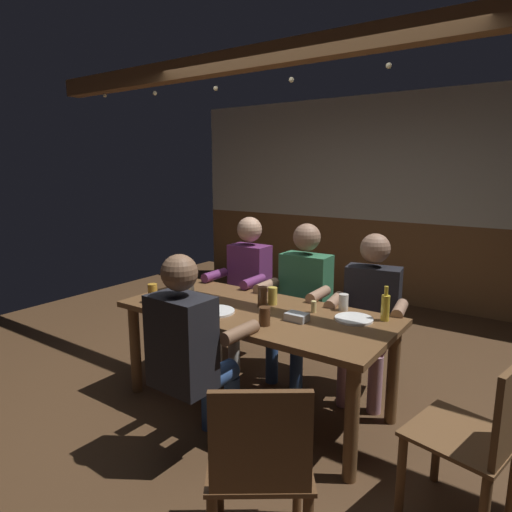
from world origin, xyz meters
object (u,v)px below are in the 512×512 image
(person_2, at_px, (370,308))
(person_3, at_px, (190,347))
(person_1, at_px, (302,293))
(plate_0, at_px, (354,319))
(person_0, at_px, (244,283))
(bottle_0, at_px, (385,307))
(chair_empty_near_left, at_px, (260,467))
(pint_glass_4, at_px, (265,316))
(pint_glass_3, at_px, (344,302))
(condiment_caddy, at_px, (297,317))
(pint_glass_2, at_px, (153,293))
(table_candle, at_px, (314,307))
(pint_glass_0, at_px, (190,289))
(dining_table, at_px, (256,323))
(plate_1, at_px, (215,311))
(pint_glass_5, at_px, (273,296))
(bottle_1, at_px, (183,297))
(pint_glass_1, at_px, (262,297))
(chair_empty_near_right, at_px, (480,437))

(person_2, bearing_deg, person_3, 56.82)
(person_1, relative_size, plate_0, 5.08)
(person_0, bearing_deg, bottle_0, 164.66)
(person_0, distance_m, chair_empty_near_left, 2.18)
(person_0, bearing_deg, chair_empty_near_left, 126.85)
(person_3, xyz_separation_m, pint_glass_4, (0.22, 0.44, 0.10))
(person_2, height_order, pint_glass_3, person_2)
(chair_empty_near_left, height_order, condiment_caddy, chair_empty_near_left)
(plate_0, bearing_deg, bottle_0, 32.08)
(pint_glass_2, bearing_deg, plate_0, 19.24)
(table_candle, relative_size, bottle_0, 0.35)
(bottle_0, bearing_deg, pint_glass_0, -167.98)
(person_1, distance_m, chair_empty_near_left, 1.90)
(person_1, relative_size, chair_empty_near_left, 1.42)
(dining_table, relative_size, plate_1, 7.27)
(plate_0, bearing_deg, pint_glass_2, -160.76)
(plate_1, distance_m, pint_glass_5, 0.44)
(bottle_1, bearing_deg, pint_glass_1, 49.25)
(person_1, height_order, person_2, person_1)
(pint_glass_0, bearing_deg, pint_glass_1, 7.86)
(table_candle, xyz_separation_m, pint_glass_1, (-0.35, -0.10, 0.03))
(plate_0, bearing_deg, pint_glass_3, 133.24)
(dining_table, height_order, plate_0, plate_0)
(pint_glass_0, bearing_deg, pint_glass_5, 15.80)
(person_3, bearing_deg, bottle_0, 52.01)
(bottle_1, bearing_deg, chair_empty_near_right, 0.68)
(person_2, distance_m, person_3, 1.43)
(condiment_caddy, relative_size, pint_glass_1, 0.95)
(bottle_0, distance_m, pint_glass_4, 0.78)
(person_3, relative_size, bottle_0, 5.41)
(dining_table, height_order, bottle_0, bottle_0)
(pint_glass_1, bearing_deg, pint_glass_0, -172.14)
(table_candle, bearing_deg, plate_0, 2.35)
(person_0, bearing_deg, pint_glass_0, 85.35)
(pint_glass_4, bearing_deg, plate_1, 177.50)
(chair_empty_near_left, xyz_separation_m, table_candle, (-0.41, 1.25, 0.29))
(person_3, height_order, chair_empty_near_right, person_3)
(chair_empty_near_right, distance_m, pint_glass_1, 1.56)
(pint_glass_2, bearing_deg, bottle_0, 20.77)
(person_3, xyz_separation_m, pint_glass_5, (0.03, 0.83, 0.11))
(bottle_1, bearing_deg, plate_1, 40.27)
(person_0, relative_size, condiment_caddy, 9.07)
(pint_glass_1, bearing_deg, chair_empty_near_right, -15.14)
(person_2, relative_size, chair_empty_near_left, 1.38)
(condiment_caddy, relative_size, pint_glass_4, 1.19)
(pint_glass_2, bearing_deg, chair_empty_near_left, -27.90)
(pint_glass_1, xyz_separation_m, pint_glass_5, (0.02, 0.10, -0.01))
(dining_table, relative_size, pint_glass_5, 15.20)
(chair_empty_near_left, distance_m, pint_glass_0, 1.76)
(dining_table, bearing_deg, table_candle, 26.38)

